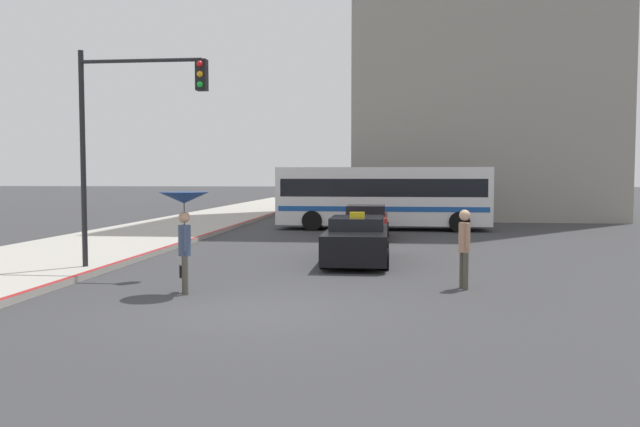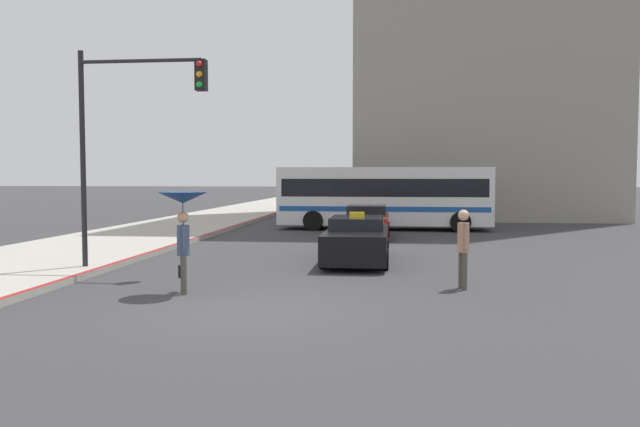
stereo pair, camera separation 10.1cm
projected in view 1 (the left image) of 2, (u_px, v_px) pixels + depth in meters
The scene contains 7 objects.
ground_plane at pixel (247, 311), 11.88m from camera, with size 300.00×300.00×0.00m, color #38383A.
taxi at pixel (357, 240), 18.74m from camera, with size 1.91×4.79×1.51m.
sedan_red at pixel (366, 223), 26.05m from camera, with size 1.91×4.37×1.37m.
city_bus at pixel (383, 195), 30.29m from camera, with size 10.22×2.87×3.02m.
pedestrian_with_umbrella at pixel (184, 210), 13.55m from camera, with size 1.09×1.09×2.24m.
pedestrian_man at pixel (464, 243), 14.19m from camera, with size 0.32×0.42×1.82m.
traffic_light at pixel (130, 119), 16.37m from camera, with size 3.48×0.38×5.89m.
Camera 1 is at (2.65, -11.53, 2.57)m, focal length 35.00 mm.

